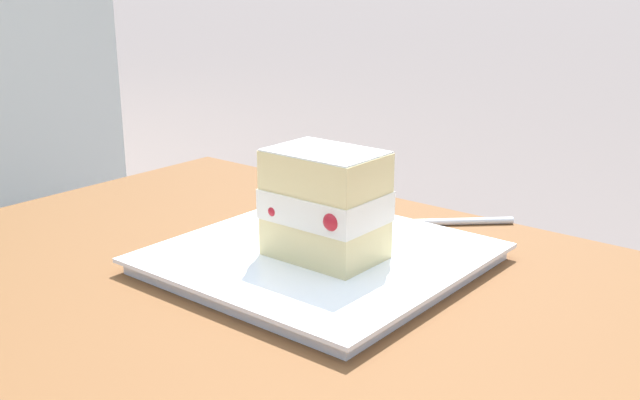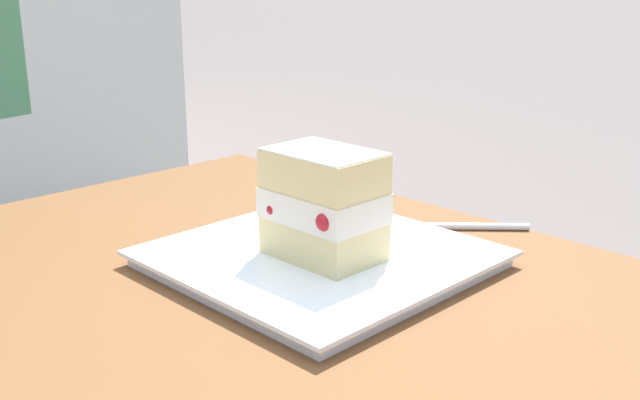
% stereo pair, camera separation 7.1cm
% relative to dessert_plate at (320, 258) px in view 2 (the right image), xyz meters
% --- Properties ---
extents(dessert_plate, '(0.28, 0.28, 0.02)m').
position_rel_dessert_plate_xyz_m(dessert_plate, '(0.00, 0.00, 0.00)').
color(dessert_plate, white).
rests_on(dessert_plate, patio_table).
extents(cake_slice, '(0.11, 0.08, 0.10)m').
position_rel_dessert_plate_xyz_m(cake_slice, '(-0.01, 0.01, 0.06)').
color(cake_slice, '#EAD18C').
rests_on(cake_slice, dessert_plate).
extents(dessert_fork, '(0.13, 0.13, 0.01)m').
position_rel_dessert_plate_xyz_m(dessert_fork, '(-0.02, -0.17, -0.00)').
color(dessert_fork, silver).
rests_on(dessert_fork, patio_table).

